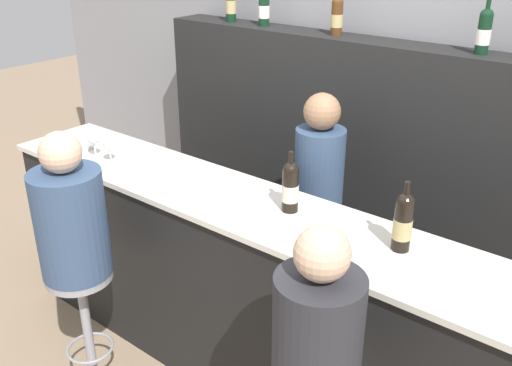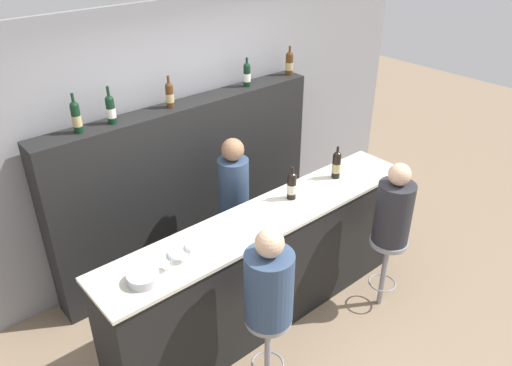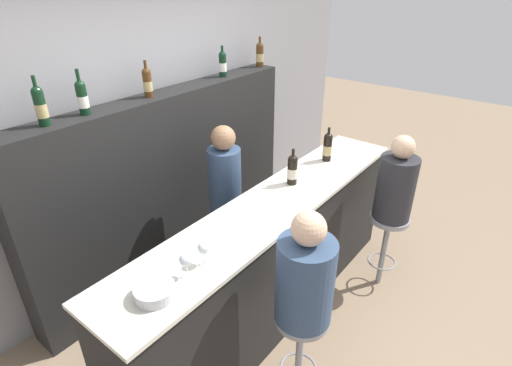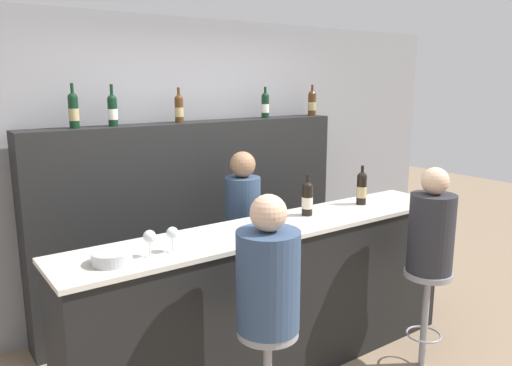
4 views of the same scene
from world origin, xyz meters
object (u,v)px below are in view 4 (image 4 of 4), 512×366
Objects in this scene: wine_bottle_counter_0 at (307,198)px; wine_glass_1 at (172,234)px; wine_bottle_backbar_3 at (265,105)px; guest_seated_left at (268,273)px; wine_bottle_counter_1 at (362,188)px; wine_bottle_backbar_0 at (74,110)px; bartender at (243,249)px; bar_stool_left at (268,356)px; wine_glass_0 at (150,237)px; wine_bottle_backbar_2 at (179,108)px; bar_stool_right at (427,294)px; wine_bottle_backbar_4 at (312,103)px; guest_seated_right at (432,228)px; metal_bowl at (112,257)px; wine_bottle_backbar_1 at (113,110)px.

wine_glass_1 is (-1.16, -0.15, -0.02)m from wine_bottle_counter_0.
wine_bottle_backbar_3 reaches higher than guest_seated_left.
wine_bottle_counter_1 is 1.09× the size of wine_bottle_backbar_3.
wine_bottle_backbar_0 is 1.69m from bartender.
wine_glass_0 is at bearing 132.04° from bar_stool_left.
wine_bottle_backbar_2 is 0.39× the size of bar_stool_right.
guest_seated_right is (-0.43, -1.76, -0.79)m from wine_bottle_backbar_4.
wine_bottle_backbar_0 is 1.75m from wine_bottle_backbar_3.
wine_glass_1 is (-2.17, -1.26, -0.64)m from wine_bottle_backbar_4.
wine_bottle_backbar_0 reaches higher than bar_stool_left.
wine_bottle_backbar_4 is at bearing 0.00° from wine_bottle_backbar_2.
guest_seated_left is 1.00× the size of guest_seated_right.
wine_bottle_backbar_4 is at bearing 26.15° from metal_bowl.
metal_bowl is at bearing -130.36° from wine_bottle_backbar_2.
wine_bottle_backbar_3 is at bearing 32.52° from metal_bowl.
wine_bottle_counter_1 is 0.43× the size of bar_stool_left.
wine_bottle_backbar_4 is at bearing 76.26° from guest_seated_right.
wine_bottle_backbar_3 is 2.18m from bar_stool_right.
wine_bottle_backbar_2 is at bearing 49.64° from metal_bowl.
wine_bottle_backbar_2 reaches higher than metal_bowl.
wine_bottle_backbar_4 is (0.44, 1.11, 0.62)m from wine_bottle_counter_1.
bartender reaches higher than wine_bottle_counter_0.
wine_bottle_backbar_2 is 2.21m from bar_stool_left.
wine_glass_0 is at bearing 180.00° from wine_glass_1.
wine_glass_0 is (0.02, -1.26, -0.65)m from wine_bottle_backbar_0.
wine_bottle_backbar_4 reaches higher than bar_stool_right.
wine_bottle_counter_0 is at bearing -67.57° from wine_bottle_backbar_2.
wine_bottle_counter_1 is at bearing -111.74° from wine_bottle_backbar_4.
wine_bottle_backbar_2 reaches higher than guest_seated_right.
wine_glass_0 is 0.21× the size of bar_stool_left.
guest_seated_left is at bearing 0.00° from bar_stool_left.
bartender is at bearing -33.42° from wine_bottle_backbar_1.
bar_stool_left is at bearing -102.37° from wine_bottle_backbar_2.
bartender is (0.65, 1.21, 0.15)m from bar_stool_left.
wine_bottle_backbar_0 is at bearing 180.00° from wine_bottle_backbar_3.
bartender is at bearing 143.70° from wine_bottle_counter_1.
bar_stool_left and bar_stool_right have the same top height.
wine_glass_1 is 0.87m from bar_stool_left.
wine_glass_1 reaches higher than bar_stool_left.
wine_bottle_backbar_0 is 1.03× the size of wine_bottle_backbar_1.
guest_seated_left reaches higher than bar_stool_right.
guest_seated_left is at bearing -47.96° from wine_glass_0.
bar_stool_right is at bearing 0.00° from guest_seated_right.
wine_bottle_backbar_3 is (0.43, 1.11, 0.62)m from wine_bottle_counter_0.
guest_seated_left is at bearing -136.52° from wine_bottle_backbar_4.
wine_bottle_counter_1 is at bearing -36.30° from bartender.
wine_bottle_backbar_2 reaches higher than bar_stool_left.
wine_glass_0 is at bearing -89.25° from wine_bottle_backbar_0.
wine_bottle_counter_0 is 0.40× the size of guest_seated_right.
guest_seated_right is at bearing -16.12° from wine_glass_1.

